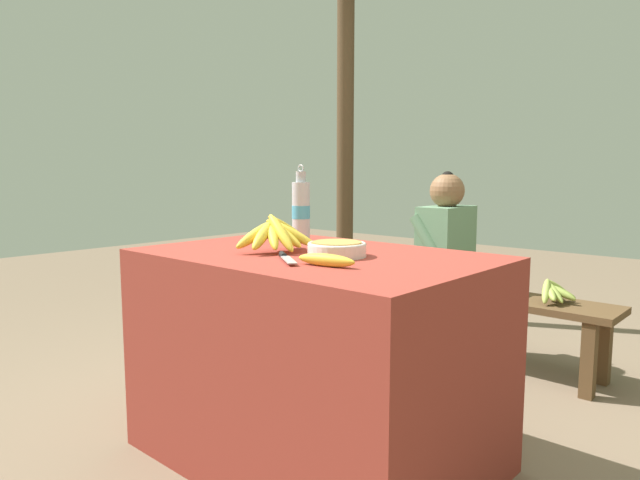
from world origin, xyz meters
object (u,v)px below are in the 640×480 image
(banana_bunch_green, at_px, (554,291))
(loose_banana_front, at_px, (326,260))
(knife, at_px, (286,257))
(support_post_near, at_px, (345,140))
(banana_bunch_ripe, at_px, (277,233))
(seated_vendor, at_px, (438,251))
(wooden_bench, at_px, (468,301))
(serving_bowl, at_px, (337,248))
(water_bottle, at_px, (301,210))

(banana_bunch_green, bearing_deg, loose_banana_front, -95.25)
(knife, height_order, support_post_near, support_post_near)
(knife, bearing_deg, loose_banana_front, 34.53)
(banana_bunch_ripe, xyz_separation_m, seated_vendor, (-0.16, 1.40, -0.23))
(knife, distance_m, support_post_near, 2.40)
(wooden_bench, distance_m, banana_bunch_green, 0.47)
(loose_banana_front, xyz_separation_m, knife, (-0.18, 0.00, -0.01))
(wooden_bench, height_order, support_post_near, support_post_near)
(knife, xyz_separation_m, support_post_near, (-1.34, 1.93, 0.49))
(seated_vendor, bearing_deg, wooden_bench, -170.45)
(seated_vendor, xyz_separation_m, banana_bunch_green, (0.63, 0.03, -0.14))
(serving_bowl, bearing_deg, wooden_bench, 98.68)
(banana_bunch_ripe, distance_m, water_bottle, 0.31)
(banana_bunch_ripe, distance_m, loose_banana_front, 0.35)
(loose_banana_front, distance_m, support_post_near, 2.50)
(serving_bowl, xyz_separation_m, seated_vendor, (-0.39, 1.34, -0.19))
(banana_bunch_ripe, xyz_separation_m, loose_banana_front, (0.33, -0.11, -0.05))
(loose_banana_front, bearing_deg, knife, 179.28)
(water_bottle, xyz_separation_m, loose_banana_front, (0.47, -0.38, -0.11))
(banana_bunch_ripe, bearing_deg, seated_vendor, 96.53)
(support_post_near, bearing_deg, loose_banana_front, -51.93)
(serving_bowl, bearing_deg, water_bottle, 150.41)
(banana_bunch_green, relative_size, support_post_near, 0.10)
(water_bottle, relative_size, support_post_near, 0.12)
(wooden_bench, bearing_deg, support_post_near, 162.31)
(serving_bowl, distance_m, knife, 0.19)
(water_bottle, distance_m, seated_vendor, 1.17)
(banana_bunch_ripe, distance_m, banana_bunch_green, 1.56)
(banana_bunch_green, distance_m, support_post_near, 1.88)
(serving_bowl, bearing_deg, support_post_near, 128.70)
(serving_bowl, xyz_separation_m, loose_banana_front, (0.11, -0.18, -0.01))
(support_post_near, bearing_deg, water_bottle, -56.12)
(serving_bowl, relative_size, knife, 1.11)
(loose_banana_front, xyz_separation_m, banana_bunch_green, (0.14, 1.55, -0.32))
(serving_bowl, distance_m, wooden_bench, 1.46)
(water_bottle, height_order, knife, water_bottle)
(banana_bunch_ripe, xyz_separation_m, knife, (0.15, -0.11, -0.06))
(water_bottle, xyz_separation_m, wooden_bench, (0.16, 1.17, -0.55))
(banana_bunch_ripe, distance_m, support_post_near, 2.21)
(serving_bowl, relative_size, wooden_bench, 0.13)
(banana_bunch_ripe, height_order, banana_bunch_green, banana_bunch_ripe)
(banana_bunch_ripe, distance_m, seated_vendor, 1.43)
(knife, bearing_deg, serving_bowl, 102.86)
(banana_bunch_ripe, height_order, water_bottle, water_bottle)
(loose_banana_front, xyz_separation_m, support_post_near, (-1.51, 1.93, 0.48))
(banana_bunch_ripe, height_order, knife, banana_bunch_ripe)
(water_bottle, distance_m, support_post_near, 1.90)
(knife, relative_size, wooden_bench, 0.12)
(seated_vendor, bearing_deg, serving_bowl, 105.13)
(seated_vendor, distance_m, banana_bunch_green, 0.65)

